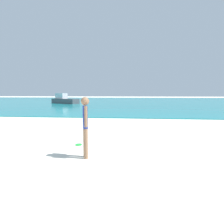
# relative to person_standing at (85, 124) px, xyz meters

# --- Properties ---
(water) EXTENTS (160.00, 60.00, 0.06)m
(water) POSITION_rel_person_standing_xyz_m (0.53, 38.21, -0.97)
(water) COLOR teal
(water) RESTS_ON ground
(person_standing) EXTENTS (0.23, 0.38, 1.75)m
(person_standing) POSITION_rel_person_standing_xyz_m (0.00, 0.00, 0.00)
(person_standing) COLOR #936B4C
(person_standing) RESTS_ON ground
(frisbee) EXTENTS (0.23, 0.23, 0.03)m
(frisbee) POSITION_rel_person_standing_xyz_m (-0.57, 1.23, -0.98)
(frisbee) COLOR green
(frisbee) RESTS_ON ground
(boat_near) EXTENTS (5.41, 3.90, 1.78)m
(boat_near) POSITION_rel_person_standing_xyz_m (-10.18, 25.67, -0.32)
(boat_near) COLOR #4C4C51
(boat_near) RESTS_ON water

